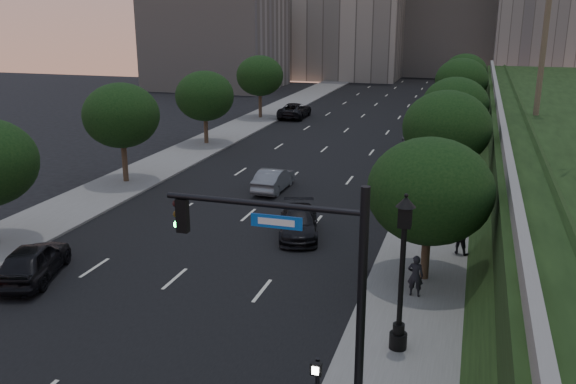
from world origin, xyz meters
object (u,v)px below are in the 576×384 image
(sedan_near_right, at_px, (299,223))
(sedan_far_right, at_px, (412,140))
(sedan_mid_left, at_px, (274,179))
(pedestrian_b, at_px, (461,235))
(pedestrian_a, at_px, (415,276))
(street_lamp, at_px, (401,281))
(pedestrian_c, at_px, (433,210))
(traffic_signal_mast, at_px, (320,304))
(sedan_far_left, at_px, (295,110))
(sedan_near_left, at_px, (33,261))

(sedan_near_right, bearing_deg, sedan_far_right, 66.17)
(sedan_near_right, distance_m, sedan_far_right, 23.44)
(sedan_mid_left, bearing_deg, pedestrian_b, 147.00)
(sedan_far_right, xyz_separation_m, pedestrian_a, (3.19, -28.81, 0.35))
(street_lamp, distance_m, sedan_near_right, 11.82)
(sedan_near_right, distance_m, pedestrian_c, 7.30)
(traffic_signal_mast, distance_m, street_lamp, 4.80)
(sedan_far_left, relative_size, pedestrian_b, 3.18)
(street_lamp, xyz_separation_m, sedan_far_right, (-3.07, 33.01, -1.98))
(sedan_far_right, bearing_deg, sedan_near_right, -107.44)
(sedan_far_right, distance_m, pedestrian_a, 28.99)
(sedan_far_right, bearing_deg, sedan_far_left, 130.41)
(street_lamp, bearing_deg, pedestrian_a, 88.27)
(sedan_far_left, xyz_separation_m, sedan_near_right, (10.52, -34.85, -0.12))
(sedan_near_left, bearing_deg, sedan_far_left, -105.89)
(sedan_far_left, xyz_separation_m, pedestrian_c, (16.99, -31.49, 0.13))
(street_lamp, xyz_separation_m, sedan_near_right, (-6.33, 9.79, -1.94))
(sedan_far_right, bearing_deg, pedestrian_a, -93.10)
(traffic_signal_mast, distance_m, pedestrian_a, 9.16)
(sedan_mid_left, height_order, pedestrian_c, pedestrian_c)
(sedan_far_left, height_order, pedestrian_b, pedestrian_b)
(traffic_signal_mast, distance_m, sedan_near_right, 15.23)
(sedan_far_right, distance_m, pedestrian_b, 24.15)
(sedan_mid_left, xyz_separation_m, sedan_far_right, (7.11, 15.73, -0.08))
(sedan_near_left, distance_m, sedan_far_left, 43.33)
(sedan_near_right, bearing_deg, traffic_signal_mast, -87.53)
(sedan_far_right, xyz_separation_m, pedestrian_c, (3.21, -19.85, 0.29))
(sedan_near_left, distance_m, pedestrian_a, 16.14)
(sedan_far_left, relative_size, sedan_near_right, 1.22)
(street_lamp, relative_size, pedestrian_a, 3.27)
(sedan_near_left, bearing_deg, pedestrian_b, -172.69)
(traffic_signal_mast, distance_m, sedan_near_left, 15.48)
(sedan_near_left, xyz_separation_m, sedan_near_right, (9.41, 8.47, -0.12))
(sedan_mid_left, relative_size, sedan_near_right, 0.93)
(street_lamp, bearing_deg, pedestrian_b, 79.58)
(street_lamp, distance_m, pedestrian_c, 13.27)
(sedan_near_left, xyz_separation_m, sedan_mid_left, (5.58, 15.95, -0.09))
(pedestrian_b, xyz_separation_m, pedestrian_c, (-1.58, 3.81, -0.12))
(sedan_mid_left, relative_size, sedan_far_right, 1.16)
(traffic_signal_mast, xyz_separation_m, sedan_near_right, (-4.69, 14.18, -2.98))
(sedan_mid_left, bearing_deg, pedestrian_c, 158.93)
(sedan_far_left, xyz_separation_m, sedan_far_right, (13.79, -11.63, -0.16))
(sedan_far_left, height_order, sedan_near_right, sedan_far_left)
(sedan_far_right, relative_size, pedestrian_c, 2.42)
(sedan_mid_left, distance_m, sedan_far_left, 28.17)
(sedan_mid_left, distance_m, sedan_near_right, 8.41)
(traffic_signal_mast, relative_size, pedestrian_b, 3.81)
(sedan_mid_left, height_order, pedestrian_a, pedestrian_a)
(sedan_near_right, bearing_deg, sedan_far_left, 90.97)
(street_lamp, relative_size, sedan_near_left, 1.17)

